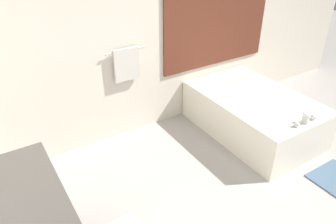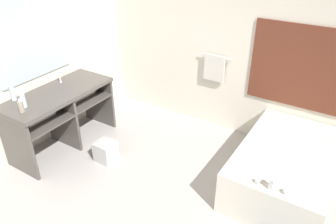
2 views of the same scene
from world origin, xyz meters
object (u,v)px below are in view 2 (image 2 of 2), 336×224
Objects in this scene: bathtub at (286,166)px; water_bottle_2 at (13,92)px; waste_bin at (106,151)px; water_bottle_1 at (23,100)px; soap_dispenser at (21,106)px.

water_bottle_2 reaches higher than bathtub.
waste_bin is (1.02, 0.49, -0.83)m from water_bottle_2.
water_bottle_2 is 0.82× the size of waste_bin.
water_bottle_1 is (-2.95, -1.33, 0.67)m from bathtub.
waste_bin is (-2.20, -0.78, -0.15)m from bathtub.
waste_bin is at bearing 25.72° from water_bottle_2.
bathtub reaches higher than waste_bin.
bathtub is 6.08× the size of waste_bin.
soap_dispenser is at bearing -136.22° from waste_bin.
water_bottle_1 is 0.97× the size of water_bottle_2.
soap_dispenser is (0.36, -0.15, -0.03)m from water_bottle_2.
water_bottle_1 is at bearing -10.65° from water_bottle_2.
water_bottle_2 is at bearing 169.35° from water_bottle_1.
bathtub is 7.45× the size of water_bottle_2.
water_bottle_2 reaches higher than waste_bin.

